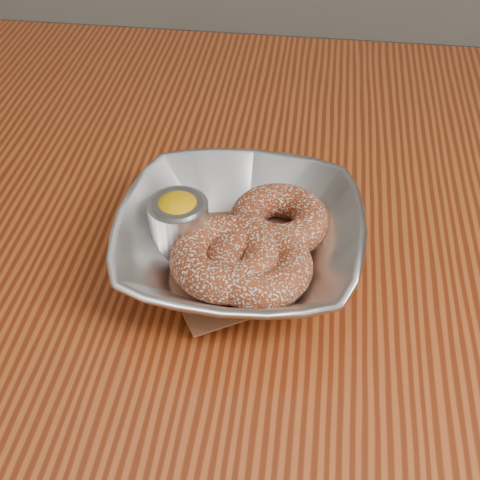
# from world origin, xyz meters

# --- Properties ---
(table) EXTENTS (1.20, 0.80, 0.75)m
(table) POSITION_xyz_m (0.00, 0.00, 0.65)
(table) COLOR brown
(table) RESTS_ON ground_plane
(serving_bowl) EXTENTS (0.22, 0.22, 0.05)m
(serving_bowl) POSITION_xyz_m (-0.11, -0.08, 0.78)
(serving_bowl) COLOR silver
(serving_bowl) RESTS_ON table
(parchment) EXTENTS (0.20, 0.20, 0.00)m
(parchment) POSITION_xyz_m (-0.11, -0.08, 0.76)
(parchment) COLOR brown
(parchment) RESTS_ON table
(donut_back) EXTENTS (0.11, 0.11, 0.03)m
(donut_back) POSITION_xyz_m (-0.08, -0.04, 0.78)
(donut_back) COLOR brown
(donut_back) RESTS_ON parchment
(donut_front) EXTENTS (0.14, 0.14, 0.04)m
(donut_front) POSITION_xyz_m (-0.12, -0.10, 0.78)
(donut_front) COLOR brown
(donut_front) RESTS_ON parchment
(donut_extra) EXTENTS (0.13, 0.13, 0.03)m
(donut_extra) POSITION_xyz_m (-0.09, -0.11, 0.78)
(donut_extra) COLOR brown
(donut_extra) RESTS_ON parchment
(ramekin) EXTENTS (0.06, 0.06, 0.06)m
(ramekin) POSITION_xyz_m (-0.17, -0.07, 0.79)
(ramekin) COLOR silver
(ramekin) RESTS_ON table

